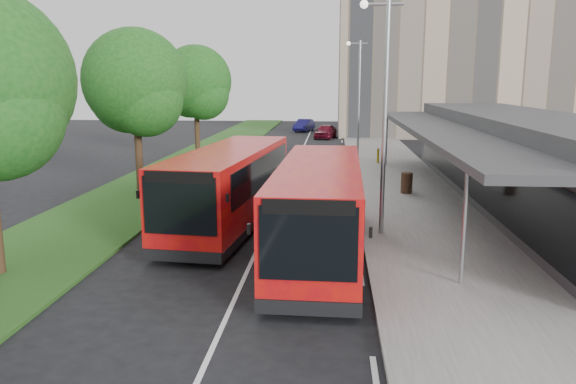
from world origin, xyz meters
name	(u,v)px	position (x,y,z in m)	size (l,w,h in m)	color
ground	(257,250)	(0.00, 0.00, 0.00)	(120.00, 120.00, 0.00)	black
pavement	(386,163)	(6.00, 20.00, 0.07)	(5.00, 80.00, 0.15)	slate
grass_verge	(195,161)	(-7.00, 20.00, 0.05)	(5.00, 80.00, 0.10)	#1D4917
lane_centre_line	(291,175)	(0.00, 15.00, 0.01)	(0.12, 70.00, 0.01)	silver
kerb_dashes	(346,166)	(3.30, 19.00, 0.01)	(0.12, 56.00, 0.01)	silver
office_block	(449,45)	(14.00, 42.00, 9.00)	(22.00, 12.00, 18.00)	tan
station_building	(522,159)	(10.86, 8.00, 2.04)	(7.70, 26.00, 4.00)	#2D2D30
tree_mid	(136,88)	(-7.01, 9.05, 5.14)	(4.95, 4.95, 7.96)	#301F13
tree_far	(196,86)	(-7.01, 21.05, 5.10)	(4.91, 4.91, 7.90)	#301F13
lamp_post_near	(383,103)	(4.12, 2.00, 4.72)	(1.44, 0.28, 8.00)	#919599
lamp_post_far	(358,92)	(4.12, 22.00, 4.72)	(1.44, 0.28, 8.00)	#919599
bus_main	(319,209)	(2.05, -0.41, 1.51)	(2.91, 10.46, 2.94)	red
bus_second	(230,187)	(-1.43, 3.11, 1.51)	(3.66, 10.61, 2.95)	red
litter_bin	(407,183)	(6.01, 9.35, 0.64)	(0.55, 0.55, 0.99)	#3A2517
bollard	(378,156)	(5.42, 19.38, 0.63)	(0.15, 0.15, 0.96)	yellow
car_near	(325,131)	(1.73, 36.66, 0.68)	(1.60, 3.97, 1.35)	#5E0D1D
car_far	(304,125)	(-0.72, 44.23, 0.66)	(1.40, 4.02, 1.32)	navy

